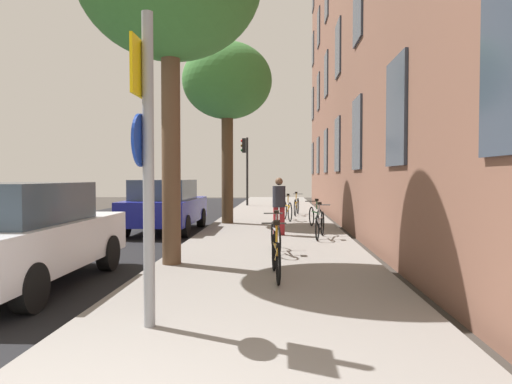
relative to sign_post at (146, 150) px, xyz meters
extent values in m
plane|color=#332D28|center=(-2.31, 12.44, -2.00)|extent=(41.80, 41.80, 0.00)
cube|color=black|center=(-4.41, 12.44, -1.99)|extent=(7.00, 38.00, 0.01)
cube|color=gray|center=(1.19, 12.44, -1.94)|extent=(4.20, 38.00, 0.12)
cube|color=#2D3847|center=(3.51, 3.61, 0.89)|extent=(0.06, 1.31, 1.95)
cube|color=#2D3847|center=(3.51, 7.78, 0.89)|extent=(0.06, 1.31, 1.95)
cube|color=#2D3847|center=(3.51, 11.94, 0.89)|extent=(0.06, 1.31, 1.95)
cube|color=#2D3847|center=(3.51, 16.11, 0.89)|extent=(0.06, 1.31, 1.95)
cube|color=#2D3847|center=(3.51, 20.28, 0.89)|extent=(0.06, 1.31, 1.95)
cube|color=#2D3847|center=(3.51, 24.44, 0.89)|extent=(0.06, 1.31, 1.95)
cube|color=#2D3847|center=(3.51, 7.78, 4.33)|extent=(0.06, 1.31, 1.95)
cube|color=#2D3847|center=(3.51, 11.94, 4.33)|extent=(0.06, 1.31, 1.95)
cube|color=#2D3847|center=(3.51, 16.11, 4.33)|extent=(0.06, 1.31, 1.95)
cube|color=#2D3847|center=(3.51, 20.28, 4.33)|extent=(0.06, 1.31, 1.95)
cube|color=#2D3847|center=(3.51, 24.44, 4.33)|extent=(0.06, 1.31, 1.95)
cube|color=#2D3847|center=(3.51, 20.28, 7.76)|extent=(0.06, 1.31, 1.95)
cube|color=#2D3847|center=(3.51, 24.44, 7.76)|extent=(0.06, 1.31, 1.95)
cylinder|color=gray|center=(0.02, 0.00, -0.21)|extent=(0.12, 0.12, 3.33)
cube|color=yellow|center=(-0.06, 0.00, 0.86)|extent=(0.03, 0.60, 0.60)
cylinder|color=#14339E|center=(-0.06, 0.00, 0.11)|extent=(0.03, 0.56, 0.56)
cylinder|color=black|center=(-0.40, 20.79, 0.02)|extent=(0.12, 0.12, 3.81)
cube|color=black|center=(-0.58, 20.79, 1.48)|extent=(0.20, 0.24, 0.80)
sphere|color=red|center=(-0.69, 20.79, 1.74)|extent=(0.16, 0.16, 0.16)
sphere|color=#523707|center=(-0.69, 20.79, 1.48)|extent=(0.16, 0.16, 0.16)
sphere|color=#083E11|center=(-0.69, 20.79, 1.22)|extent=(0.16, 0.16, 0.16)
cylinder|color=brown|center=(-0.57, 3.49, 0.20)|extent=(0.34, 0.34, 4.15)
cylinder|color=#4C3823|center=(-0.39, 10.94, 0.11)|extent=(0.40, 0.40, 3.98)
ellipsoid|color=#387533|center=(-0.39, 10.94, 3.02)|extent=(3.08, 3.08, 2.61)
torus|color=black|center=(1.32, 2.95, -1.56)|extent=(0.09, 0.63, 0.63)
torus|color=black|center=(1.39, 1.93, -1.56)|extent=(0.09, 0.63, 0.63)
cylinder|color=#C68C19|center=(1.36, 2.44, -1.39)|extent=(0.11, 0.87, 0.04)
cylinder|color=#C68C19|center=(1.37, 2.19, -1.47)|extent=(0.08, 0.53, 0.28)
cylinder|color=#C68C19|center=(1.37, 2.29, -1.15)|extent=(0.04, 0.04, 0.28)
cube|color=black|center=(1.37, 2.29, -0.99)|extent=(0.10, 0.24, 0.06)
cylinder|color=#4C4C4C|center=(1.32, 2.95, -1.07)|extent=(0.42, 0.06, 0.03)
torus|color=black|center=(1.27, 5.33, -1.57)|extent=(0.11, 0.61, 0.61)
torus|color=black|center=(1.39, 4.36, -1.57)|extent=(0.11, 0.61, 0.61)
cylinder|color=#99999E|center=(1.33, 4.84, -1.40)|extent=(0.15, 0.83, 0.04)
cylinder|color=#99999E|center=(1.36, 4.60, -1.48)|extent=(0.11, 0.51, 0.27)
cylinder|color=#99999E|center=(1.35, 4.70, -1.17)|extent=(0.04, 0.04, 0.28)
cube|color=black|center=(1.35, 4.70, -1.01)|extent=(0.10, 0.24, 0.06)
cylinder|color=#4C4C4C|center=(1.27, 5.33, -1.09)|extent=(0.42, 0.08, 0.03)
torus|color=black|center=(2.59, 7.77, -1.55)|extent=(0.18, 0.65, 0.66)
torus|color=black|center=(2.36, 6.72, -1.55)|extent=(0.18, 0.65, 0.66)
cylinder|color=#99999E|center=(2.48, 7.24, -1.37)|extent=(0.23, 0.91, 0.04)
cylinder|color=#99999E|center=(2.42, 6.98, -1.45)|extent=(0.16, 0.55, 0.30)
cylinder|color=#99999E|center=(2.44, 7.09, -1.12)|extent=(0.04, 0.04, 0.28)
cube|color=black|center=(2.44, 7.09, -0.96)|extent=(0.10, 0.24, 0.06)
cylinder|color=#4C4C4C|center=(2.59, 7.77, -1.04)|extent=(0.42, 0.12, 0.03)
torus|color=black|center=(2.46, 10.16, -1.56)|extent=(0.14, 0.63, 0.63)
torus|color=black|center=(2.63, 9.13, -1.56)|extent=(0.14, 0.63, 0.63)
cylinder|color=#267233|center=(2.54, 9.64, -1.39)|extent=(0.19, 0.88, 0.04)
cylinder|color=#267233|center=(2.59, 9.39, -1.47)|extent=(0.13, 0.54, 0.29)
cylinder|color=#267233|center=(2.57, 9.49, -1.15)|extent=(0.04, 0.04, 0.28)
cube|color=black|center=(2.57, 9.49, -0.99)|extent=(0.10, 0.24, 0.06)
cylinder|color=#4C4C4C|center=(2.46, 10.16, -1.07)|extent=(0.42, 0.10, 0.03)
torus|color=black|center=(1.61, 12.53, -1.53)|extent=(0.16, 0.69, 0.70)
torus|color=black|center=(1.78, 11.56, -1.53)|extent=(0.16, 0.69, 0.70)
cylinder|color=#C68C19|center=(1.70, 12.04, -1.34)|extent=(0.19, 0.83, 0.04)
cylinder|color=#C68C19|center=(1.74, 11.80, -1.43)|extent=(0.13, 0.51, 0.27)
cylinder|color=#C68C19|center=(1.72, 11.90, -1.08)|extent=(0.04, 0.04, 0.28)
cube|color=black|center=(1.72, 11.90, -0.92)|extent=(0.10, 0.24, 0.06)
cylinder|color=#4C4C4C|center=(1.61, 12.53, -1.00)|extent=(0.42, 0.10, 0.03)
torus|color=black|center=(2.21, 14.99, -1.54)|extent=(0.14, 0.68, 0.69)
torus|color=black|center=(2.05, 13.90, -1.54)|extent=(0.14, 0.68, 0.69)
cylinder|color=#C68C19|center=(2.13, 14.44, -1.35)|extent=(0.18, 0.93, 0.04)
cylinder|color=#C68C19|center=(2.09, 14.17, -1.43)|extent=(0.12, 0.56, 0.30)
cylinder|color=#C68C19|center=(2.11, 14.28, -1.09)|extent=(0.04, 0.04, 0.28)
cube|color=black|center=(2.11, 14.28, -0.93)|extent=(0.10, 0.24, 0.06)
cylinder|color=#4C4C4C|center=(2.21, 14.99, -1.01)|extent=(0.42, 0.09, 0.03)
cylinder|color=maroon|center=(1.31, 7.76, -1.49)|extent=(0.14, 0.14, 0.77)
cylinder|color=maroon|center=(1.49, 7.76, -1.49)|extent=(0.14, 0.14, 0.77)
cylinder|color=#26262D|center=(1.40, 7.76, -0.82)|extent=(0.50, 0.50, 0.58)
sphere|color=brown|center=(1.40, 7.76, -0.40)|extent=(0.21, 0.21, 0.21)
cube|color=silver|center=(-2.53, 2.05, -1.32)|extent=(1.83, 4.13, 0.70)
cube|color=#384756|center=(-2.53, 1.85, -0.67)|extent=(1.53, 2.31, 0.60)
cylinder|color=black|center=(-3.36, 3.37, -1.67)|extent=(0.22, 0.64, 0.64)
cylinder|color=black|center=(-1.71, 3.37, -1.67)|extent=(0.22, 0.64, 0.64)
cylinder|color=black|center=(-1.71, 0.74, -1.67)|extent=(0.22, 0.64, 0.64)
cube|color=navy|center=(-2.12, 9.29, -1.32)|extent=(1.92, 4.23, 0.70)
cube|color=#384756|center=(-2.12, 9.08, -0.67)|extent=(1.61, 2.37, 0.60)
cylinder|color=black|center=(-2.99, 10.64, -1.67)|extent=(0.22, 0.64, 0.64)
cylinder|color=black|center=(-1.25, 10.64, -1.67)|extent=(0.22, 0.64, 0.64)
cylinder|color=black|center=(-2.99, 7.94, -1.67)|extent=(0.22, 0.64, 0.64)
cylinder|color=black|center=(-1.25, 7.94, -1.67)|extent=(0.22, 0.64, 0.64)
camera|label=1|loc=(1.41, -4.77, -0.28)|focal=32.05mm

